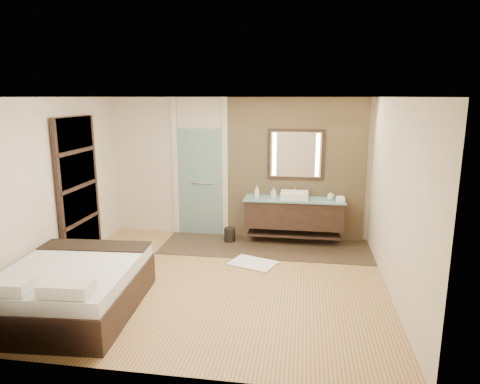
% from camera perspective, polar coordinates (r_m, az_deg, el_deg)
% --- Properties ---
extents(floor, '(5.00, 5.00, 0.00)m').
position_cam_1_polar(floor, '(6.56, -3.29, -11.78)').
color(floor, olive).
rests_on(floor, ground).
extents(tile_strip, '(3.80, 1.30, 0.01)m').
position_cam_1_polar(tile_strip, '(7.94, 3.38, -7.29)').
color(tile_strip, '#37271E').
rests_on(tile_strip, floor).
extents(stone_wall, '(2.60, 0.08, 2.70)m').
position_cam_1_polar(stone_wall, '(8.17, 7.41, 2.94)').
color(stone_wall, tan).
rests_on(stone_wall, floor).
extents(vanity, '(1.85, 0.55, 0.88)m').
position_cam_1_polar(vanity, '(8.05, 7.20, -2.82)').
color(vanity, black).
rests_on(vanity, stone_wall).
extents(mirror_unit, '(1.06, 0.04, 0.96)m').
position_cam_1_polar(mirror_unit, '(8.07, 7.46, 4.98)').
color(mirror_unit, black).
rests_on(mirror_unit, stone_wall).
extents(frosted_door, '(1.10, 0.12, 2.70)m').
position_cam_1_polar(frosted_door, '(8.44, -5.29, 1.88)').
color(frosted_door, '#ABD9D6').
rests_on(frosted_door, floor).
extents(shoji_partition, '(0.06, 1.20, 2.40)m').
position_cam_1_polar(shoji_partition, '(7.57, -20.70, 0.39)').
color(shoji_partition, black).
rests_on(shoji_partition, floor).
extents(bed, '(1.70, 2.07, 0.76)m').
position_cam_1_polar(bed, '(6.00, -21.42, -11.81)').
color(bed, black).
rests_on(bed, floor).
extents(bath_mat, '(0.85, 0.72, 0.02)m').
position_cam_1_polar(bath_mat, '(7.16, 1.75, -9.45)').
color(bath_mat, white).
rests_on(bath_mat, floor).
extents(waste_bin, '(0.23, 0.23, 0.27)m').
position_cam_1_polar(waste_bin, '(8.17, -1.39, -5.74)').
color(waste_bin, black).
rests_on(waste_bin, floor).
extents(tissue_box, '(0.15, 0.15, 0.10)m').
position_cam_1_polar(tissue_box, '(7.83, 13.24, -0.96)').
color(tissue_box, white).
rests_on(tissue_box, vanity).
extents(soap_bottle_a, '(0.12, 0.12, 0.24)m').
position_cam_1_polar(soap_bottle_a, '(7.91, 2.27, 0.03)').
color(soap_bottle_a, silver).
rests_on(soap_bottle_a, vanity).
extents(soap_bottle_b, '(0.10, 0.11, 0.19)m').
position_cam_1_polar(soap_bottle_b, '(7.97, 4.49, -0.09)').
color(soap_bottle_b, '#B2B2B2').
rests_on(soap_bottle_b, vanity).
extents(soap_bottle_c, '(0.15, 0.15, 0.14)m').
position_cam_1_polar(soap_bottle_c, '(7.94, 11.94, -0.55)').
color(soap_bottle_c, silver).
rests_on(soap_bottle_c, vanity).
extents(cup, '(0.14, 0.14, 0.09)m').
position_cam_1_polar(cup, '(8.06, 12.02, -0.55)').
color(cup, silver).
rests_on(cup, vanity).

